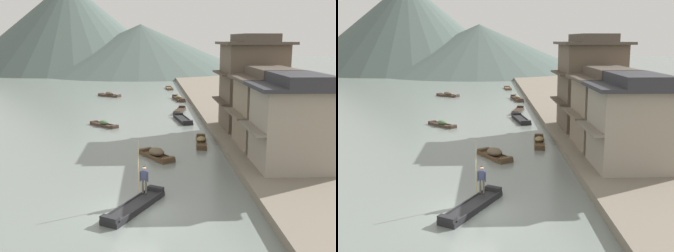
{
  "view_description": "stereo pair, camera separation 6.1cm",
  "coord_description": "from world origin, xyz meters",
  "views": [
    {
      "loc": [
        0.74,
        -20.21,
        8.84
      ],
      "look_at": [
        2.25,
        12.92,
        1.85
      ],
      "focal_mm": 44.15,
      "sensor_mm": 36.0,
      "label": 1
    },
    {
      "loc": [
        0.8,
        -20.21,
        8.84
      ],
      "look_at": [
        2.25,
        12.92,
        1.85
      ],
      "focal_mm": 44.15,
      "sensor_mm": 36.0,
      "label": 2
    }
  ],
  "objects": [
    {
      "name": "boat_moored_nearest",
      "position": [
        4.4,
        24.31,
        0.16
      ],
      "size": [
        1.84,
        5.15,
        0.5
      ],
      "color": "#232326",
      "rests_on": "ground"
    },
    {
      "name": "boat_moored_second",
      "position": [
        5.05,
        40.14,
        0.25
      ],
      "size": [
        1.7,
        4.94,
        0.72
      ],
      "color": "#423328",
      "rests_on": "ground"
    },
    {
      "name": "boat_midriver_drifting",
      "position": [
        -3.98,
        21.84,
        0.22
      ],
      "size": [
        3.22,
        3.22,
        0.63
      ],
      "color": "#423328",
      "rests_on": "ground"
    },
    {
      "name": "boat_crossing_west",
      "position": [
        4.37,
        54.14,
        0.12
      ],
      "size": [
        1.28,
        4.09,
        0.36
      ],
      "color": "brown",
      "rests_on": "ground"
    },
    {
      "name": "house_waterfront_nearest",
      "position": [
        10.31,
        5.66,
        3.58
      ],
      "size": [
        6.35,
        5.48,
        6.14
      ],
      "color": "gray",
      "rests_on": "riverbank_right"
    },
    {
      "name": "boat_upstream_distant",
      "position": [
        4.47,
        29.85,
        0.16
      ],
      "size": [
        1.91,
        4.62,
        0.48
      ],
      "color": "#33281E",
      "rests_on": "ground"
    },
    {
      "name": "riverbank_right",
      "position": [
        15.51,
        30.0,
        0.28
      ],
      "size": [
        18.0,
        110.0,
        0.57
      ],
      "primitive_type": "cube",
      "color": "slate",
      "rests_on": "ground"
    },
    {
      "name": "boat_moored_far",
      "position": [
        -5.52,
        44.61,
        0.28
      ],
      "size": [
        3.81,
        3.06,
        0.76
      ],
      "color": "#423328",
      "rests_on": "ground"
    },
    {
      "name": "boatman_person",
      "position": [
        0.4,
        1.22,
        1.52
      ],
      "size": [
        0.57,
        0.31,
        3.04
      ],
      "color": "black",
      "rests_on": "boat_foreground_poled"
    },
    {
      "name": "hill_far_east",
      "position": [
        -16.34,
        123.99,
        9.39
      ],
      "size": [
        54.75,
        54.75,
        18.78
      ],
      "primitive_type": "cone",
      "color": "slate",
      "rests_on": "ground"
    },
    {
      "name": "house_waterfront_tall",
      "position": [
        10.34,
        17.86,
        4.87
      ],
      "size": [
        6.42,
        6.43,
        8.74
      ],
      "color": "brown",
      "rests_on": "riverbank_right"
    },
    {
      "name": "house_waterfront_second",
      "position": [
        10.18,
        11.17,
        3.58
      ],
      "size": [
        6.1,
        6.04,
        6.14
      ],
      "color": "gray",
      "rests_on": "riverbank_right"
    },
    {
      "name": "boat_moored_third",
      "position": [
        5.17,
        14.05,
        0.22
      ],
      "size": [
        1.29,
        4.42,
        0.64
      ],
      "color": "brown",
      "rests_on": "ground"
    },
    {
      "name": "boat_midriver_upstream",
      "position": [
        1.25,
        9.92,
        0.3
      ],
      "size": [
        2.76,
        3.53,
        0.78
      ],
      "color": "brown",
      "rests_on": "ground"
    },
    {
      "name": "hill_far_west",
      "position": [
        -22.66,
        106.85,
        12.82
      ],
      "size": [
        62.49,
        62.49,
        25.63
      ],
      "primitive_type": "cone",
      "color": "#4C5B56",
      "rests_on": "ground"
    },
    {
      "name": "hill_far_centre",
      "position": [
        -1.49,
        97.73,
        6.45
      ],
      "size": [
        60.79,
        60.79,
        12.9
      ],
      "primitive_type": "cone",
      "color": "#4C5B56",
      "rests_on": "ground"
    },
    {
      "name": "ground_plane",
      "position": [
        0.0,
        0.0,
        0.0
      ],
      "size": [
        400.0,
        400.0,
        0.0
      ],
      "primitive_type": "plane",
      "color": "gray"
    },
    {
      "name": "boat_foreground_poled",
      "position": [
        -0.08,
        0.34,
        0.17
      ],
      "size": [
        3.34,
        4.76,
        0.51
      ],
      "color": "#232326",
      "rests_on": "ground"
    }
  ]
}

